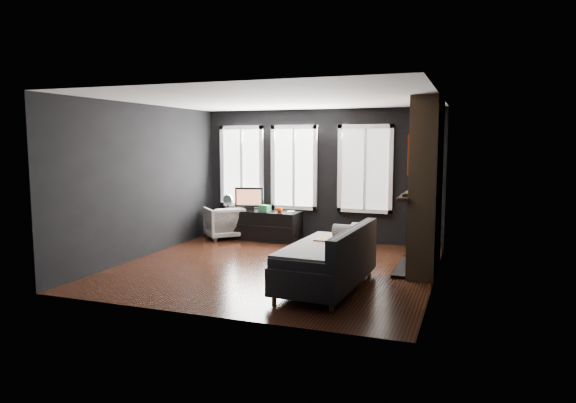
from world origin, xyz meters
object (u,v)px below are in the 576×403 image
(sofa, at_px, (326,257))
(media_console, at_px, (259,225))
(armchair, at_px, (224,221))
(mantel_vase, at_px, (413,185))
(mug, at_px, (280,209))
(monitor, at_px, (249,197))
(book, at_px, (287,207))

(sofa, xyz_separation_m, media_console, (-2.30, 2.98, -0.14))
(sofa, bearing_deg, armchair, 140.08)
(media_console, xyz_separation_m, mantel_vase, (3.25, -1.05, 1.01))
(media_console, distance_m, mantel_vase, 3.56)
(media_console, bearing_deg, sofa, -48.51)
(mug, relative_size, mantel_vase, 0.67)
(media_console, distance_m, monitor, 0.62)
(armchair, bearing_deg, book, 143.55)
(book, bearing_deg, mantel_vase, -21.98)
(armchair, bearing_deg, mantel_vase, 124.10)
(armchair, bearing_deg, monitor, 155.83)
(mantel_vase, bearing_deg, sofa, -116.19)
(sofa, relative_size, mantel_vase, 11.12)
(media_console, xyz_separation_m, mug, (0.51, -0.13, 0.37))
(sofa, xyz_separation_m, armchair, (-3.04, 2.83, -0.07))
(armchair, relative_size, mug, 6.01)
(mug, distance_m, mantel_vase, 2.96)
(monitor, xyz_separation_m, mug, (0.74, -0.15, -0.21))
(mug, distance_m, book, 0.18)
(armchair, height_order, mug, armchair)
(sofa, xyz_separation_m, mug, (-1.79, 2.85, 0.23))
(armchair, xyz_separation_m, book, (1.36, 0.16, 0.33))
(armchair, bearing_deg, media_console, 148.30)
(book, bearing_deg, mug, -129.22)
(sofa, height_order, media_console, sofa)
(media_console, bearing_deg, armchair, -164.67)
(mug, bearing_deg, mantel_vase, -18.62)
(armchair, height_order, mantel_vase, mantel_vase)
(armchair, relative_size, media_console, 0.42)
(sofa, relative_size, media_console, 1.16)
(mug, xyz_separation_m, mantel_vase, (2.74, -0.92, 0.65))
(book, relative_size, mantel_vase, 1.07)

